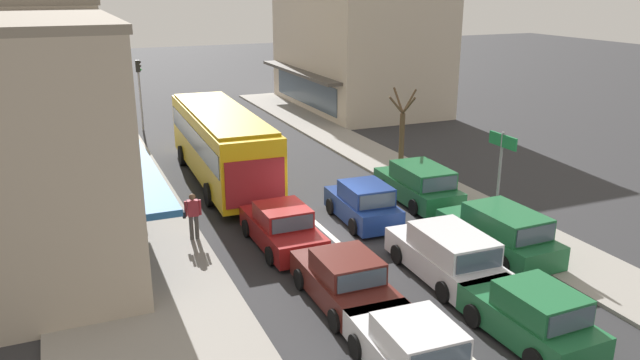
{
  "coord_description": "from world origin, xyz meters",
  "views": [
    {
      "loc": [
        -8.32,
        -18.97,
        8.55
      ],
      "look_at": [
        0.73,
        2.29,
        1.2
      ],
      "focal_mm": 35.0,
      "sensor_mm": 36.0,
      "label": 1
    }
  ],
  "objects_px": {
    "hatchback_queue_gap_filler": "(532,317)",
    "hatchback_adjacent_lane_trail": "(363,204)",
    "sedan_adjacent_lane_lead": "(416,355)",
    "directional_road_sign": "(501,158)",
    "city_bus": "(221,141)",
    "parked_wagon_kerb_second": "(419,185)",
    "street_tree_right": "(402,135)",
    "pedestrian_with_handbag_near": "(193,214)",
    "wagon_behind_bus_mid": "(447,256)",
    "traffic_light_downstreet": "(139,83)",
    "sedan_queue_far_back": "(282,228)",
    "sedan_behind_bus_near": "(346,282)",
    "parked_wagon_kerb_front": "(500,232)"
  },
  "relations": [
    {
      "from": "city_bus",
      "to": "pedestrian_with_handbag_near",
      "type": "relative_size",
      "value": 6.7
    },
    {
      "from": "parked_wagon_kerb_front",
      "to": "sedan_adjacent_lane_lead",
      "type": "bearing_deg",
      "value": -141.65
    },
    {
      "from": "hatchback_adjacent_lane_trail",
      "to": "directional_road_sign",
      "type": "xyz_separation_m",
      "value": [
        4.09,
        -2.49,
        1.97
      ]
    },
    {
      "from": "sedan_adjacent_lane_lead",
      "to": "pedestrian_with_handbag_near",
      "type": "bearing_deg",
      "value": 106.45
    },
    {
      "from": "sedan_adjacent_lane_lead",
      "to": "street_tree_right",
      "type": "xyz_separation_m",
      "value": [
        7.62,
        13.79,
        1.23
      ]
    },
    {
      "from": "wagon_behind_bus_mid",
      "to": "street_tree_right",
      "type": "distance_m",
      "value": 10.63
    },
    {
      "from": "parked_wagon_kerb_front",
      "to": "traffic_light_downstreet",
      "type": "relative_size",
      "value": 1.08
    },
    {
      "from": "city_bus",
      "to": "parked_wagon_kerb_second",
      "type": "bearing_deg",
      "value": -41.2
    },
    {
      "from": "sedan_behind_bus_near",
      "to": "parked_wagon_kerb_front",
      "type": "xyz_separation_m",
      "value": [
        6.08,
        1.06,
        0.08
      ]
    },
    {
      "from": "traffic_light_downstreet",
      "to": "pedestrian_with_handbag_near",
      "type": "relative_size",
      "value": 2.58
    },
    {
      "from": "hatchback_adjacent_lane_trail",
      "to": "wagon_behind_bus_mid",
      "type": "bearing_deg",
      "value": -87.56
    },
    {
      "from": "sedan_adjacent_lane_lead",
      "to": "parked_wagon_kerb_front",
      "type": "height_order",
      "value": "parked_wagon_kerb_front"
    },
    {
      "from": "city_bus",
      "to": "hatchback_queue_gap_filler",
      "type": "xyz_separation_m",
      "value": [
        3.66,
        -15.8,
        -1.17
      ]
    },
    {
      "from": "hatchback_adjacent_lane_trail",
      "to": "parked_wagon_kerb_front",
      "type": "bearing_deg",
      "value": -56.46
    },
    {
      "from": "city_bus",
      "to": "sedan_queue_far_back",
      "type": "height_order",
      "value": "city_bus"
    },
    {
      "from": "hatchback_queue_gap_filler",
      "to": "parked_wagon_kerb_front",
      "type": "height_order",
      "value": "parked_wagon_kerb_front"
    },
    {
      "from": "wagon_behind_bus_mid",
      "to": "sedan_queue_far_back",
      "type": "distance_m",
      "value": 5.62
    },
    {
      "from": "street_tree_right",
      "to": "sedan_behind_bus_near",
      "type": "bearing_deg",
      "value": -127.09
    },
    {
      "from": "city_bus",
      "to": "sedan_queue_far_back",
      "type": "xyz_separation_m",
      "value": [
        0.01,
        -7.81,
        -1.22
      ]
    },
    {
      "from": "sedan_queue_far_back",
      "to": "street_tree_right",
      "type": "xyz_separation_m",
      "value": [
        7.8,
        5.55,
        1.23
      ]
    },
    {
      "from": "sedan_queue_far_back",
      "to": "traffic_light_downstreet",
      "type": "xyz_separation_m",
      "value": [
        -1.86,
        19.65,
        2.19
      ]
    },
    {
      "from": "parked_wagon_kerb_second",
      "to": "street_tree_right",
      "type": "relative_size",
      "value": 1.15
    },
    {
      "from": "sedan_queue_far_back",
      "to": "directional_road_sign",
      "type": "xyz_separation_m",
      "value": [
        7.62,
        -1.56,
        2.01
      ]
    },
    {
      "from": "sedan_adjacent_lane_lead",
      "to": "parked_wagon_kerb_second",
      "type": "distance_m",
      "value": 12.1
    },
    {
      "from": "street_tree_right",
      "to": "pedestrian_with_handbag_near",
      "type": "xyz_separation_m",
      "value": [
        -10.49,
        -4.08,
        -0.83
      ]
    },
    {
      "from": "sedan_adjacent_lane_lead",
      "to": "directional_road_sign",
      "type": "bearing_deg",
      "value": 41.91
    },
    {
      "from": "city_bus",
      "to": "street_tree_right",
      "type": "xyz_separation_m",
      "value": [
        7.81,
        -2.26,
        0.01
      ]
    },
    {
      "from": "sedan_adjacent_lane_lead",
      "to": "traffic_light_downstreet",
      "type": "bearing_deg",
      "value": 94.2
    },
    {
      "from": "hatchback_adjacent_lane_trail",
      "to": "sedan_queue_far_back",
      "type": "xyz_separation_m",
      "value": [
        -3.52,
        -0.93,
        -0.05
      ]
    },
    {
      "from": "city_bus",
      "to": "hatchback_adjacent_lane_trail",
      "type": "height_order",
      "value": "city_bus"
    },
    {
      "from": "sedan_adjacent_lane_lead",
      "to": "parked_wagon_kerb_second",
      "type": "relative_size",
      "value": 0.93
    },
    {
      "from": "sedan_behind_bus_near",
      "to": "directional_road_sign",
      "type": "distance_m",
      "value": 8.13
    },
    {
      "from": "parked_wagon_kerb_front",
      "to": "sedan_behind_bus_near",
      "type": "bearing_deg",
      "value": -170.13
    },
    {
      "from": "hatchback_adjacent_lane_trail",
      "to": "sedan_queue_far_back",
      "type": "relative_size",
      "value": 0.89
    },
    {
      "from": "hatchback_queue_gap_filler",
      "to": "directional_road_sign",
      "type": "distance_m",
      "value": 7.81
    },
    {
      "from": "sedan_behind_bus_near",
      "to": "directional_road_sign",
      "type": "height_order",
      "value": "directional_road_sign"
    },
    {
      "from": "sedan_behind_bus_near",
      "to": "parked_wagon_kerb_second",
      "type": "distance_m",
      "value": 9.02
    },
    {
      "from": "city_bus",
      "to": "sedan_queue_far_back",
      "type": "relative_size",
      "value": 2.59
    },
    {
      "from": "city_bus",
      "to": "sedan_adjacent_lane_lead",
      "type": "bearing_deg",
      "value": -89.3
    },
    {
      "from": "sedan_queue_far_back",
      "to": "parked_wagon_kerb_front",
      "type": "height_order",
      "value": "parked_wagon_kerb_front"
    },
    {
      "from": "sedan_queue_far_back",
      "to": "parked_wagon_kerb_second",
      "type": "bearing_deg",
      "value": 17.14
    },
    {
      "from": "hatchback_adjacent_lane_trail",
      "to": "traffic_light_downstreet",
      "type": "height_order",
      "value": "traffic_light_downstreet"
    },
    {
      "from": "traffic_light_downstreet",
      "to": "street_tree_right",
      "type": "bearing_deg",
      "value": -55.57
    },
    {
      "from": "hatchback_adjacent_lane_trail",
      "to": "directional_road_sign",
      "type": "height_order",
      "value": "directional_road_sign"
    },
    {
      "from": "city_bus",
      "to": "wagon_behind_bus_mid",
      "type": "distance_m",
      "value": 12.63
    },
    {
      "from": "wagon_behind_bus_mid",
      "to": "directional_road_sign",
      "type": "bearing_deg",
      "value": 34.21
    },
    {
      "from": "sedan_adjacent_lane_lead",
      "to": "sedan_queue_far_back",
      "type": "bearing_deg",
      "value": 91.28
    },
    {
      "from": "city_bus",
      "to": "street_tree_right",
      "type": "bearing_deg",
      "value": -16.12
    },
    {
      "from": "sedan_behind_bus_near",
      "to": "pedestrian_with_handbag_near",
      "type": "relative_size",
      "value": 2.58
    },
    {
      "from": "hatchback_queue_gap_filler",
      "to": "hatchback_adjacent_lane_trail",
      "type": "distance_m",
      "value": 8.92
    }
  ]
}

